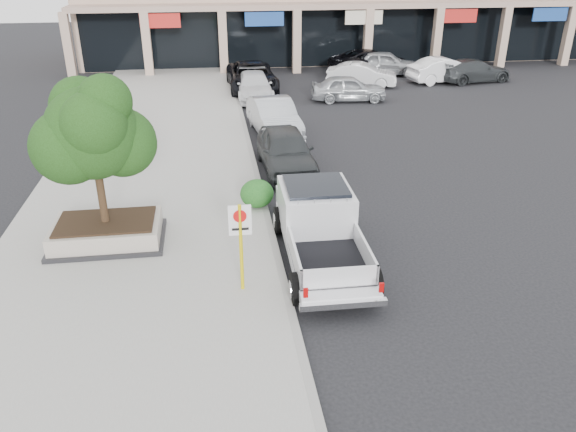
# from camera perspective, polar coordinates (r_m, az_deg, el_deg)

# --- Properties ---
(ground) EXTENTS (120.00, 120.00, 0.00)m
(ground) POSITION_cam_1_polar(r_m,az_deg,el_deg) (14.78, 5.59, -6.71)
(ground) COLOR black
(ground) RESTS_ON ground
(sidewalk) EXTENTS (8.00, 52.00, 0.15)m
(sidewalk) POSITION_cam_1_polar(r_m,az_deg,el_deg) (19.85, -14.18, 1.65)
(sidewalk) COLOR gray
(sidewalk) RESTS_ON ground
(curb) EXTENTS (0.20, 52.00, 0.15)m
(curb) POSITION_cam_1_polar(r_m,az_deg,el_deg) (19.78, -2.76, 2.36)
(curb) COLOR gray
(curb) RESTS_ON ground
(planter) EXTENTS (3.20, 2.20, 0.68)m
(planter) POSITION_cam_1_polar(r_m,az_deg,el_deg) (16.99, -17.88, -1.53)
(planter) COLOR black
(planter) RESTS_ON sidewalk
(planter_tree) EXTENTS (2.90, 2.55, 4.00)m
(planter_tree) POSITION_cam_1_polar(r_m,az_deg,el_deg) (16.06, -18.74, 8.13)
(planter_tree) COLOR black
(planter_tree) RESTS_ON planter
(no_parking_sign) EXTENTS (0.55, 0.09, 2.30)m
(no_parking_sign) POSITION_cam_1_polar(r_m,az_deg,el_deg) (13.49, -4.84, -2.03)
(no_parking_sign) COLOR #DABF0B
(no_parking_sign) RESTS_ON sidewalk
(hedge) EXTENTS (1.10, 0.99, 0.93)m
(hedge) POSITION_cam_1_polar(r_m,az_deg,el_deg) (18.36, -3.17, 2.30)
(hedge) COLOR #154A19
(hedge) RESTS_ON sidewalk
(pickup_truck) EXTENTS (2.29, 5.96, 1.86)m
(pickup_truck) POSITION_cam_1_polar(r_m,az_deg,el_deg) (15.24, 3.45, -1.53)
(pickup_truck) COLOR silver
(pickup_truck) RESTS_ON ground
(curb_car_a) EXTENTS (2.08, 4.83, 1.63)m
(curb_car_a) POSITION_cam_1_polar(r_m,az_deg,el_deg) (21.75, -0.21, 6.67)
(curb_car_a) COLOR #2A2D2E
(curb_car_a) RESTS_ON ground
(curb_car_b) EXTENTS (2.26, 5.10, 1.63)m
(curb_car_b) POSITION_cam_1_polar(r_m,az_deg,el_deg) (26.27, -1.43, 10.01)
(curb_car_b) COLOR #ADB1B6
(curb_car_b) RESTS_ON ground
(curb_car_c) EXTENTS (2.07, 4.93, 1.42)m
(curb_car_c) POSITION_cam_1_polar(r_m,az_deg,el_deg) (33.07, -3.45, 13.05)
(curb_car_c) COLOR silver
(curb_car_c) RESTS_ON ground
(curb_car_d) EXTENTS (2.91, 6.09, 1.68)m
(curb_car_d) POSITION_cam_1_polar(r_m,az_deg,el_deg) (34.92, -3.70, 13.93)
(curb_car_d) COLOR black
(curb_car_d) RESTS_ON ground
(lot_car_a) EXTENTS (4.37, 2.08, 1.44)m
(lot_car_a) POSITION_cam_1_polar(r_m,az_deg,el_deg) (32.62, 6.18, 12.79)
(lot_car_a) COLOR #B0B4B9
(lot_car_a) RESTS_ON ground
(lot_car_b) EXTENTS (4.59, 2.74, 1.43)m
(lot_car_b) POSITION_cam_1_polar(r_m,az_deg,el_deg) (36.38, 7.47, 14.04)
(lot_car_b) COLOR silver
(lot_car_b) RESTS_ON ground
(lot_car_c) EXTENTS (5.24, 2.88, 1.44)m
(lot_car_c) POSITION_cam_1_polar(r_m,az_deg,el_deg) (39.22, 18.35, 13.84)
(lot_car_c) COLOR #2D3132
(lot_car_c) RESTS_ON ground
(lot_car_d) EXTENTS (6.21, 4.36, 1.57)m
(lot_car_d) POSITION_cam_1_polar(r_m,az_deg,el_deg) (40.78, 8.27, 15.34)
(lot_car_d) COLOR black
(lot_car_d) RESTS_ON ground
(lot_car_e) EXTENTS (5.03, 3.03, 1.60)m
(lot_car_e) POSITION_cam_1_polar(r_m,az_deg,el_deg) (40.10, 9.83, 15.08)
(lot_car_e) COLOR #A4A8AC
(lot_car_e) RESTS_ON ground
(lot_car_f) EXTENTS (4.96, 2.40, 1.57)m
(lot_car_f) POSITION_cam_1_polar(r_m,az_deg,el_deg) (38.51, 15.66, 14.08)
(lot_car_f) COLOR white
(lot_car_f) RESTS_ON ground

